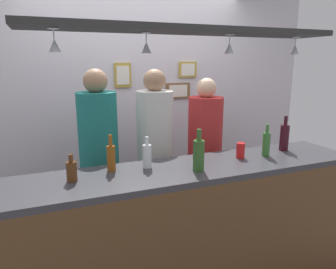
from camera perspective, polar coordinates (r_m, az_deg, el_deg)
The scene contains 21 objects.
ground_plane at distance 3.08m, azimuth 0.74°, elevation -22.42°, with size 8.00×8.00×0.00m, color #4C4742.
back_wall at distance 3.57m, azimuth -5.95°, elevation 5.26°, with size 4.40×0.06×2.60m, color silver.
bar_counter at distance 2.32m, azimuth 5.74°, elevation -15.07°, with size 2.70×0.55×1.04m.
overhead_glass_rack at distance 2.23m, azimuth 4.00°, elevation 18.44°, with size 2.20×0.36×0.04m, color black.
hanging_wineglass_far_left at distance 1.97m, azimuth -19.95°, elevation 15.11°, with size 0.07×0.07×0.13m.
hanging_wineglass_left at distance 2.15m, azimuth -3.96°, elevation 15.64°, with size 0.07×0.07×0.13m.
hanging_wineglass_center_left at distance 2.33m, azimuth 11.10°, elevation 15.25°, with size 0.07×0.07×0.13m.
hanging_wineglass_center at distance 2.72m, azimuth 22.10°, elevation 14.26°, with size 0.07×0.07×0.13m.
person_left_teal_shirt at distance 2.80m, azimuth -12.47°, elevation -2.51°, with size 0.34×0.34×1.73m.
person_middle_white_patterned_shirt at distance 2.93m, azimuth -2.36°, elevation -1.63°, with size 0.34×0.34×1.73m.
person_right_red_shirt at distance 3.15m, azimuth 6.72°, elevation -1.72°, with size 0.34×0.34×1.64m.
bottle_beer_amber_tall at distance 2.23m, azimuth -10.31°, elevation -4.05°, with size 0.06×0.06×0.26m.
bottle_beer_green_import at distance 2.65m, azimuth 17.45°, elevation -1.58°, with size 0.06×0.06×0.26m.
bottle_wine_dark_red at distance 2.87m, azimuth 20.42°, elevation -0.40°, with size 0.08×0.08×0.30m.
bottle_beer_brown_stubby at distance 2.11m, azimuth -17.13°, elevation -6.32°, with size 0.07×0.07×0.18m.
bottle_champagne_green at distance 2.20m, azimuth 5.60°, elevation -3.66°, with size 0.08×0.08×0.30m.
bottle_soda_clear at distance 2.26m, azimuth -3.82°, elevation -3.81°, with size 0.06×0.06×0.23m.
drink_can at distance 2.56m, azimuth 13.06°, elevation -2.83°, with size 0.07×0.07×0.12m, color red.
picture_frame_crest at distance 3.46m, azimuth -8.23°, elevation 10.63°, with size 0.18×0.02×0.26m.
picture_frame_upper_small at distance 3.72m, azimuth 3.59°, elevation 11.69°, with size 0.22×0.02×0.18m.
picture_frame_lower_pair at distance 3.68m, azimuth 1.82°, elevation 7.95°, with size 0.30×0.02×0.18m.
Camera 1 is at (-0.96, -2.31, 1.80)m, focal length 33.50 mm.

